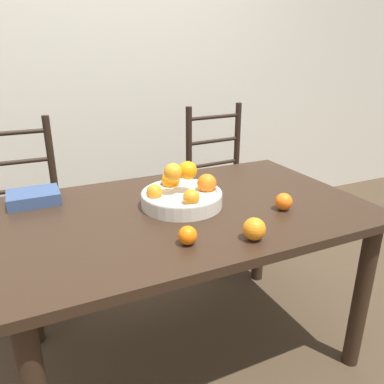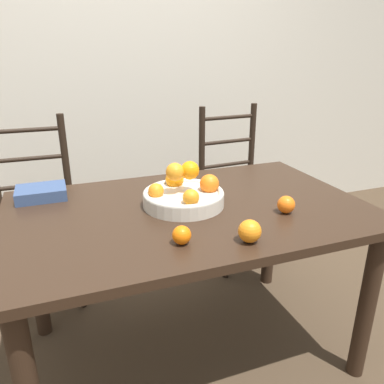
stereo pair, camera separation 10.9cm
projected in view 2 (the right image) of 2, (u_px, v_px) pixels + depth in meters
ground_plane at (189, 350)px, 1.79m from camera, size 12.00×12.00×0.00m
wall_back at (117, 57)px, 2.63m from camera, size 8.00×0.06×2.60m
dining_table at (189, 230)px, 1.56m from camera, size 1.45×0.91×0.74m
fruit_bowl at (184, 194)px, 1.53m from camera, size 0.33×0.33×0.18m
orange_loose_0 at (182, 235)px, 1.23m from camera, size 0.06×0.06×0.06m
orange_loose_1 at (286, 205)px, 1.46m from camera, size 0.07×0.07×0.07m
orange_loose_2 at (250, 231)px, 1.24m from camera, size 0.08×0.08×0.08m
chair_left at (36, 218)px, 2.07m from camera, size 0.42×0.40×1.02m
chair_right at (236, 191)px, 2.47m from camera, size 0.45×0.43×1.02m
book_stack at (41, 193)px, 1.61m from camera, size 0.21×0.16×0.05m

